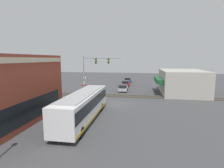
{
  "coord_description": "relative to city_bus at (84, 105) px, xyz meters",
  "views": [
    {
      "loc": [
        -25.53,
        -3.28,
        6.81
      ],
      "look_at": [
        3.26,
        1.36,
        2.59
      ],
      "focal_mm": 28.0,
      "sensor_mm": 36.0,
      "label": 1
    }
  ],
  "objects": [
    {
      "name": "ground_plane",
      "position": [
        7.53,
        -2.8,
        -1.75
      ],
      "size": [
        120.0,
        120.0,
        0.0
      ],
      "primitive_type": "plane",
      "color": "#424244"
    },
    {
      "name": "shop_building",
      "position": [
        17.58,
        -14.14,
        0.56
      ],
      "size": [
        10.81,
        8.99,
        4.6
      ],
      "color": "#B2ADA3",
      "rests_on": "ground"
    },
    {
      "name": "city_bus",
      "position": [
        0.0,
        0.0,
        0.0
      ],
      "size": [
        12.13,
        2.59,
        3.16
      ],
      "color": "white",
      "rests_on": "ground"
    },
    {
      "name": "traffic_signal_gantry",
      "position": [
        11.31,
        1.91,
        3.52
      ],
      "size": [
        0.42,
        6.71,
        7.36
      ],
      "color": "gray",
      "rests_on": "ground"
    },
    {
      "name": "crossing_signal",
      "position": [
        10.55,
        3.27,
        0.55
      ],
      "size": [
        1.41,
        1.18,
        3.81
      ],
      "color": "gray",
      "rests_on": "ground"
    },
    {
      "name": "rail_track_near",
      "position": [
        13.53,
        -2.8,
        -1.72
      ],
      "size": [
        2.6,
        60.0,
        0.15
      ],
      "color": "#332D28",
      "rests_on": "ground"
    },
    {
      "name": "parked_car_silver",
      "position": [
        18.51,
        -2.6,
        -1.1
      ],
      "size": [
        4.41,
        1.82,
        1.38
      ],
      "color": "#B7B7BC",
      "rests_on": "ground"
    },
    {
      "name": "parked_car_red",
      "position": [
        25.52,
        -2.6,
        -1.1
      ],
      "size": [
        4.34,
        1.82,
        1.39
      ],
      "color": "#B21E19",
      "rests_on": "ground"
    },
    {
      "name": "parked_car_blue",
      "position": [
        32.07,
        -2.6,
        -1.08
      ],
      "size": [
        4.21,
        1.82,
        1.44
      ],
      "color": "navy",
      "rests_on": "ground"
    },
    {
      "name": "pedestrian_at_crossing",
      "position": [
        11.36,
        1.33,
        -0.87
      ],
      "size": [
        0.34,
        0.34,
        1.72
      ],
      "color": "#2D3351",
      "rests_on": "ground"
    }
  ]
}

